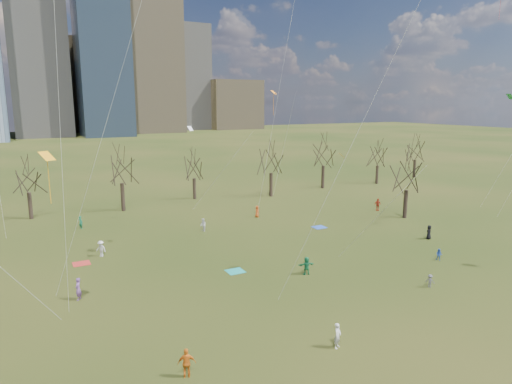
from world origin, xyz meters
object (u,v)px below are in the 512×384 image
blanket_navy (319,227)px  blanket_crimson (81,264)px  blanket_teal (235,271)px  person_1 (338,336)px  person_4 (187,363)px

blanket_navy → blanket_crimson: size_ratio=1.00×
blanket_crimson → blanket_teal: bearing=-35.5°
blanket_teal → person_1: size_ratio=0.96×
blanket_navy → person_1: (-15.74, -24.04, 0.82)m
blanket_navy → person_1: size_ratio=0.96×
blanket_teal → person_4: person_4 is taller
blanket_crimson → person_4: bearing=-82.7°
blanket_crimson → person_1: size_ratio=0.96×
person_1 → person_4: person_4 is taller
person_4 → blanket_navy: bearing=-119.0°
person_1 → blanket_navy: bearing=25.7°
blanket_teal → blanket_navy: same height
blanket_teal → person_1: bearing=-89.7°
person_1 → person_4: bearing=140.4°
blanket_teal → person_4: (-9.49, -13.75, 0.87)m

